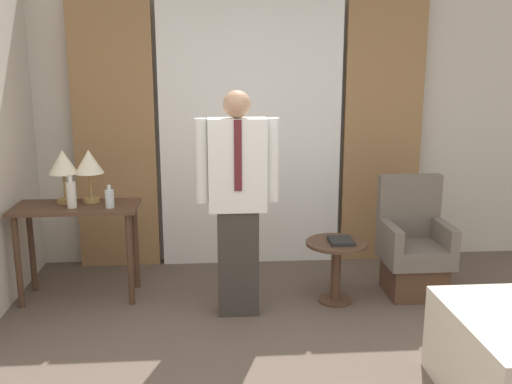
{
  "coord_description": "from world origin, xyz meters",
  "views": [
    {
      "loc": [
        -0.37,
        -2.83,
        1.94
      ],
      "look_at": [
        -0.05,
        1.2,
        1.01
      ],
      "focal_mm": 40.0,
      "sensor_mm": 36.0,
      "label": 1
    }
  ],
  "objects_px": {
    "table_lamp_left": "(63,165)",
    "side_table": "(336,261)",
    "desk": "(77,223)",
    "book": "(341,241)",
    "person": "(238,196)",
    "bottle_near_edge": "(110,198)",
    "bottle_by_lamp": "(71,194)",
    "table_lamp_right": "(89,164)",
    "armchair": "(413,251)"
  },
  "relations": [
    {
      "from": "table_lamp_left",
      "to": "side_table",
      "type": "height_order",
      "value": "table_lamp_left"
    },
    {
      "from": "desk",
      "to": "book",
      "type": "distance_m",
      "value": 2.16
    },
    {
      "from": "table_lamp_left",
      "to": "person",
      "type": "distance_m",
      "value": 1.51
    },
    {
      "from": "bottle_near_edge",
      "to": "table_lamp_left",
      "type": "bearing_deg",
      "value": 153.44
    },
    {
      "from": "table_lamp_left",
      "to": "bottle_by_lamp",
      "type": "distance_m",
      "value": 0.29
    },
    {
      "from": "person",
      "to": "table_lamp_right",
      "type": "bearing_deg",
      "value": 156.49
    },
    {
      "from": "table_lamp_left",
      "to": "armchair",
      "type": "xyz_separation_m",
      "value": [
        2.91,
        -0.22,
        -0.75
      ]
    },
    {
      "from": "bottle_near_edge",
      "to": "person",
      "type": "bearing_deg",
      "value": -17.74
    },
    {
      "from": "table_lamp_left",
      "to": "side_table",
      "type": "distance_m",
      "value": 2.37
    },
    {
      "from": "book",
      "to": "side_table",
      "type": "bearing_deg",
      "value": 142.21
    },
    {
      "from": "desk",
      "to": "book",
      "type": "xyz_separation_m",
      "value": [
        2.14,
        -0.28,
        -0.11
      ]
    },
    {
      "from": "desk",
      "to": "bottle_near_edge",
      "type": "xyz_separation_m",
      "value": [
        0.29,
        -0.1,
        0.23
      ]
    },
    {
      "from": "side_table",
      "to": "book",
      "type": "distance_m",
      "value": 0.18
    },
    {
      "from": "table_lamp_right",
      "to": "person",
      "type": "bearing_deg",
      "value": -23.51
    },
    {
      "from": "bottle_by_lamp",
      "to": "person",
      "type": "bearing_deg",
      "value": -14.87
    },
    {
      "from": "table_lamp_left",
      "to": "bottle_by_lamp",
      "type": "bearing_deg",
      "value": -61.95
    },
    {
      "from": "armchair",
      "to": "bottle_by_lamp",
      "type": "bearing_deg",
      "value": 179.07
    },
    {
      "from": "side_table",
      "to": "armchair",
      "type": "bearing_deg",
      "value": 11.76
    },
    {
      "from": "bottle_near_edge",
      "to": "armchair",
      "type": "height_order",
      "value": "armchair"
    },
    {
      "from": "person",
      "to": "book",
      "type": "height_order",
      "value": "person"
    },
    {
      "from": "table_lamp_left",
      "to": "bottle_by_lamp",
      "type": "height_order",
      "value": "table_lamp_left"
    },
    {
      "from": "desk",
      "to": "person",
      "type": "height_order",
      "value": "person"
    },
    {
      "from": "bottle_near_edge",
      "to": "bottle_by_lamp",
      "type": "relative_size",
      "value": 0.69
    },
    {
      "from": "table_lamp_right",
      "to": "bottle_near_edge",
      "type": "bearing_deg",
      "value": -46.69
    },
    {
      "from": "bottle_by_lamp",
      "to": "person",
      "type": "xyz_separation_m",
      "value": [
        1.32,
        -0.35,
        0.04
      ]
    },
    {
      "from": "person",
      "to": "bottle_near_edge",
      "type": "bearing_deg",
      "value": 162.26
    },
    {
      "from": "table_lamp_right",
      "to": "armchair",
      "type": "distance_m",
      "value": 2.82
    },
    {
      "from": "table_lamp_right",
      "to": "desk",
      "type": "bearing_deg",
      "value": -135.7
    },
    {
      "from": "bottle_by_lamp",
      "to": "book",
      "type": "bearing_deg",
      "value": -5.65
    },
    {
      "from": "bottle_by_lamp",
      "to": "book",
      "type": "distance_m",
      "value": 2.2
    },
    {
      "from": "bottle_by_lamp",
      "to": "armchair",
      "type": "height_order",
      "value": "bottle_by_lamp"
    },
    {
      "from": "book",
      "to": "table_lamp_right",
      "type": "bearing_deg",
      "value": 169.29
    },
    {
      "from": "bottle_by_lamp",
      "to": "book",
      "type": "xyz_separation_m",
      "value": [
        2.15,
        -0.21,
        -0.38
      ]
    },
    {
      "from": "desk",
      "to": "person",
      "type": "relative_size",
      "value": 0.58
    },
    {
      "from": "bottle_by_lamp",
      "to": "person",
      "type": "height_order",
      "value": "person"
    },
    {
      "from": "person",
      "to": "armchair",
      "type": "distance_m",
      "value": 1.64
    },
    {
      "from": "table_lamp_right",
      "to": "bottle_near_edge",
      "type": "distance_m",
      "value": 0.37
    },
    {
      "from": "table_lamp_right",
      "to": "person",
      "type": "height_order",
      "value": "person"
    },
    {
      "from": "desk",
      "to": "person",
      "type": "distance_m",
      "value": 1.4
    },
    {
      "from": "table_lamp_right",
      "to": "bottle_near_edge",
      "type": "relative_size",
      "value": 2.37
    },
    {
      "from": "bottle_near_edge",
      "to": "bottle_by_lamp",
      "type": "xyz_separation_m",
      "value": [
        -0.3,
        0.03,
        0.03
      ]
    },
    {
      "from": "person",
      "to": "side_table",
      "type": "height_order",
      "value": "person"
    },
    {
      "from": "table_lamp_right",
      "to": "side_table",
      "type": "bearing_deg",
      "value": -10.25
    },
    {
      "from": "table_lamp_left",
      "to": "bottle_near_edge",
      "type": "relative_size",
      "value": 2.37
    },
    {
      "from": "table_lamp_left",
      "to": "person",
      "type": "xyz_separation_m",
      "value": [
        1.41,
        -0.52,
        -0.17
      ]
    },
    {
      "from": "table_lamp_right",
      "to": "armchair",
      "type": "relative_size",
      "value": 0.44
    },
    {
      "from": "desk",
      "to": "book",
      "type": "height_order",
      "value": "desk"
    },
    {
      "from": "table_lamp_left",
      "to": "table_lamp_right",
      "type": "height_order",
      "value": "same"
    },
    {
      "from": "person",
      "to": "book",
      "type": "relative_size",
      "value": 7.77
    },
    {
      "from": "desk",
      "to": "table_lamp_left",
      "type": "relative_size",
      "value": 2.27
    }
  ]
}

